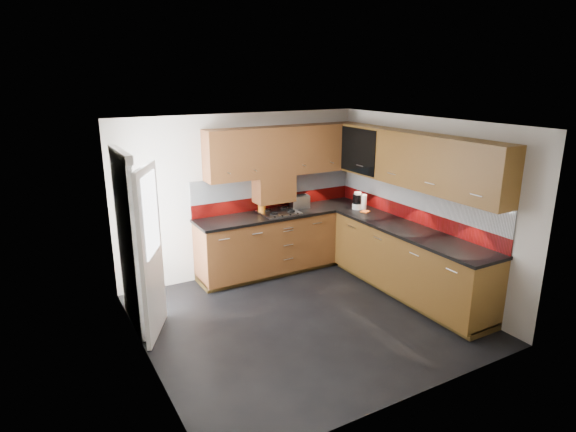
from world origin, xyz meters
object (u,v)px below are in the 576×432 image
utensil_pot (262,207)px  food_processor (357,201)px  gas_hob (279,212)px  toaster (300,202)px

utensil_pot → food_processor: utensil_pot is taller
gas_hob → food_processor: bearing=-18.6°
utensil_pot → toaster: 0.63m
toaster → food_processor: 0.89m
gas_hob → utensil_pot: bearing=144.4°
utensil_pot → toaster: (0.63, -0.05, 0.01)m
gas_hob → toaster: toaster is taller
utensil_pot → food_processor: size_ratio=1.52×
utensil_pot → food_processor: 1.47m
gas_hob → utensil_pot: size_ratio=1.37×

